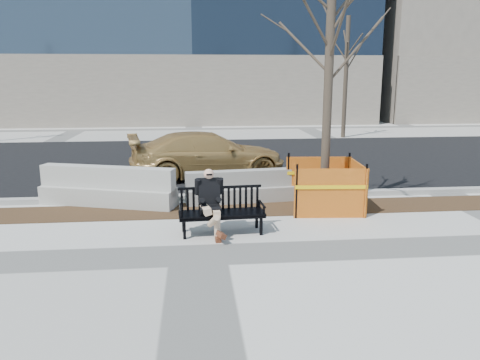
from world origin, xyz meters
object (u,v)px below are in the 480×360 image
(tree_fence, at_px, (323,208))
(jersey_barrier_left, at_px, (109,205))
(bench, at_px, (222,233))
(jersey_barrier_right, at_px, (242,202))
(sedan, at_px, (208,177))
(seated_man, at_px, (210,233))

(tree_fence, bearing_deg, jersey_barrier_left, 170.89)
(bench, relative_size, tree_fence, 0.28)
(tree_fence, bearing_deg, bench, -148.23)
(jersey_barrier_left, xyz_separation_m, jersey_barrier_right, (3.05, -0.01, 0.00))
(bench, relative_size, jersey_barrier_left, 0.52)
(jersey_barrier_left, bearing_deg, sedan, 67.76)
(jersey_barrier_left, bearing_deg, jersey_barrier_right, 17.18)
(seated_man, relative_size, tree_fence, 0.21)
(jersey_barrier_left, bearing_deg, tree_fence, 8.31)
(sedan, distance_m, jersey_barrier_right, 2.93)
(jersey_barrier_right, bearing_deg, tree_fence, -29.90)
(tree_fence, height_order, sedan, tree_fence)
(sedan, distance_m, jersey_barrier_left, 3.68)
(bench, height_order, seated_man, seated_man)
(jersey_barrier_left, height_order, jersey_barrier_right, jersey_barrier_left)
(seated_man, bearing_deg, sedan, 84.91)
(bench, height_order, tree_fence, tree_fence)
(bench, distance_m, jersey_barrier_right, 2.28)
(bench, relative_size, jersey_barrier_right, 0.62)
(sedan, relative_size, jersey_barrier_left, 1.43)
(tree_fence, height_order, jersey_barrier_right, tree_fence)
(seated_man, distance_m, sedan, 5.02)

